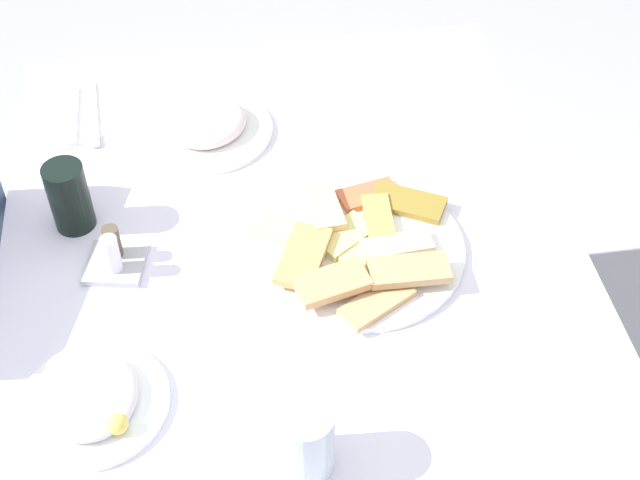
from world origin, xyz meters
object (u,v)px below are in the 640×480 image
object	(u,v)px
spoon	(74,115)
paper_napkin	(84,116)
salad_plate_rice	(208,125)
drinking_glass	(305,439)
pide_platter	(359,247)
dining_table	(294,283)
salad_plate_greens	(93,400)
condiment_caddy	(114,257)
fork	(94,113)
soda_can	(69,197)

from	to	relation	value
spoon	paper_napkin	bearing A→B (deg)	-90.56
salad_plate_rice	drinking_glass	bearing A→B (deg)	-173.15
pide_platter	spoon	distance (m)	0.63
dining_table	salad_plate_greens	world-z (taller)	salad_plate_greens
condiment_caddy	drinking_glass	bearing A→B (deg)	-147.24
paper_napkin	spoon	world-z (taller)	spoon
salad_plate_rice	spoon	bearing A→B (deg)	71.23
dining_table	salad_plate_rice	distance (m)	0.36
fork	salad_plate_greens	bearing A→B (deg)	177.87
dining_table	drinking_glass	xyz separation A→B (m)	(-0.37, 0.03, 0.13)
soda_can	salad_plate_greens	bearing A→B (deg)	-173.83
soda_can	paper_napkin	distance (m)	0.29
fork	dining_table	bearing A→B (deg)	-145.16
dining_table	condiment_caddy	xyz separation A→B (m)	(0.01, 0.28, 0.09)
soda_can	fork	distance (m)	0.29
paper_napkin	spoon	xyz separation A→B (m)	(0.00, 0.02, 0.00)
salad_plate_rice	spoon	xyz separation A→B (m)	(0.08, 0.25, -0.01)
drinking_glass	condiment_caddy	distance (m)	0.46
pide_platter	paper_napkin	world-z (taller)	pide_platter
drinking_glass	paper_napkin	world-z (taller)	drinking_glass
drinking_glass	dining_table	bearing A→B (deg)	-4.89
salad_plate_greens	condiment_caddy	size ratio (longest dim) A/B	1.96
fork	drinking_glass	bearing A→B (deg)	-163.10
pide_platter	condiment_caddy	size ratio (longest dim) A/B	3.22
salad_plate_rice	soda_can	bearing A→B (deg)	131.23
dining_table	spoon	distance (m)	0.55
pide_platter	soda_can	size ratio (longest dim) A/B	2.81
fork	spoon	xyz separation A→B (m)	(0.00, 0.04, 0.00)
fork	spoon	bearing A→B (deg)	86.26
dining_table	soda_can	world-z (taller)	soda_can
fork	condiment_caddy	bearing A→B (deg)	-177.22
soda_can	paper_napkin	world-z (taller)	soda_can
dining_table	fork	world-z (taller)	fork
condiment_caddy	fork	bearing A→B (deg)	6.53
soda_can	spoon	bearing A→B (deg)	2.97
spoon	condiment_caddy	world-z (taller)	condiment_caddy
salad_plate_greens	condiment_caddy	distance (m)	0.26
drinking_glass	condiment_caddy	world-z (taller)	drinking_glass
soda_can	drinking_glass	distance (m)	0.59
dining_table	soda_can	size ratio (longest dim) A/B	9.85
paper_napkin	dining_table	bearing A→B (deg)	-139.91
spoon	dining_table	bearing A→B (deg)	-139.02
salad_plate_rice	condiment_caddy	size ratio (longest dim) A/B	2.22
dining_table	salad_plate_rice	xyz separation A→B (m)	(0.33, 0.12, 0.09)
dining_table	pide_platter	distance (m)	0.13
salad_plate_rice	dining_table	bearing A→B (deg)	-160.40
paper_napkin	salad_plate_greens	bearing A→B (deg)	-176.81
salad_plate_greens	drinking_glass	xyz separation A→B (m)	(-0.13, -0.28, 0.04)
soda_can	fork	size ratio (longest dim) A/B	0.61
dining_table	paper_napkin	size ratio (longest dim) A/B	8.00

